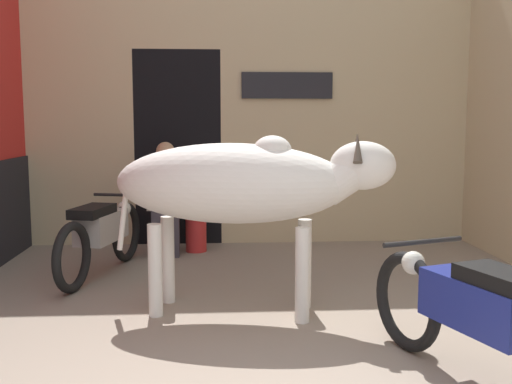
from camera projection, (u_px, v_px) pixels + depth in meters
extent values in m
cube|color=#C6B289|center=(82.00, 148.00, 7.20)|extent=(1.27, 0.18, 2.34)
cube|color=#C6B289|center=(343.00, 147.00, 7.40)|extent=(3.02, 0.18, 2.34)
cube|color=black|center=(180.00, 146.00, 7.63)|extent=(1.04, 0.90, 2.34)
cube|color=black|center=(287.00, 85.00, 7.16)|extent=(1.09, 0.03, 0.31)
ellipsoid|color=silver|center=(231.00, 183.00, 4.62)|extent=(1.91, 0.99, 0.62)
ellipsoid|color=silver|center=(272.00, 151.00, 4.55)|extent=(0.34, 0.31, 0.23)
cylinder|color=silver|center=(341.00, 178.00, 4.51)|extent=(0.46, 0.37, 0.41)
ellipsoid|color=silver|center=(363.00, 166.00, 4.48)|extent=(0.54, 0.40, 0.36)
cylinder|color=silver|center=(124.00, 210.00, 4.75)|extent=(0.14, 0.07, 0.65)
cylinder|color=silver|center=(305.00, 264.00, 4.81)|extent=(0.11, 0.11, 0.72)
cylinder|color=silver|center=(302.00, 275.00, 4.45)|extent=(0.11, 0.11, 0.72)
cylinder|color=silver|center=(168.00, 260.00, 4.95)|extent=(0.11, 0.11, 0.72)
cylinder|color=silver|center=(155.00, 270.00, 4.59)|extent=(0.11, 0.11, 0.72)
cone|color=#473D33|center=(356.00, 146.00, 4.59)|extent=(0.10, 0.17, 0.24)
cone|color=#473D33|center=(358.00, 148.00, 4.34)|extent=(0.10, 0.17, 0.24)
torus|color=black|center=(407.00, 301.00, 3.92)|extent=(0.28, 0.65, 0.66)
cube|color=navy|center=(480.00, 304.00, 3.30)|extent=(0.49, 0.77, 0.28)
cube|color=black|center=(508.00, 281.00, 3.10)|extent=(0.43, 0.63, 0.09)
cylinder|color=black|center=(423.00, 242.00, 3.74)|extent=(0.56, 0.21, 0.03)
sphere|color=silver|center=(413.00, 263.00, 3.84)|extent=(0.15, 0.15, 0.15)
torus|color=black|center=(72.00, 257.00, 5.22)|extent=(0.23, 0.63, 0.63)
torus|color=black|center=(126.00, 232.00, 6.39)|extent=(0.23, 0.63, 0.63)
cube|color=#9E9993|center=(101.00, 227.00, 5.79)|extent=(0.43, 0.71, 0.28)
cube|color=black|center=(92.00, 211.00, 5.59)|extent=(0.38, 0.57, 0.09)
cylinder|color=black|center=(120.00, 195.00, 6.21)|extent=(0.57, 0.17, 0.03)
sphere|color=silver|center=(124.00, 208.00, 6.31)|extent=(0.15, 0.15, 0.15)
cube|color=#3D3842|center=(166.00, 237.00, 6.60)|extent=(0.30, 0.14, 0.45)
cube|color=#3D3842|center=(166.00, 211.00, 6.65)|extent=(0.30, 0.32, 0.11)
cube|color=beige|center=(166.00, 185.00, 6.69)|extent=(0.42, 0.20, 0.56)
sphere|color=tan|center=(165.00, 151.00, 6.64)|extent=(0.20, 0.20, 0.20)
cylinder|color=red|center=(196.00, 233.00, 6.88)|extent=(0.24, 0.24, 0.42)
cylinder|color=red|center=(196.00, 214.00, 6.85)|extent=(0.34, 0.34, 0.04)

